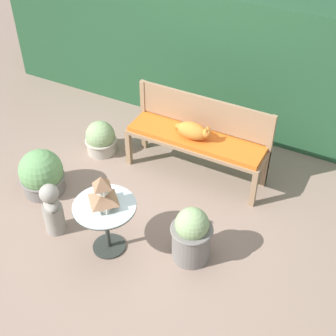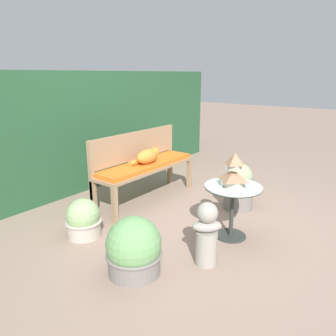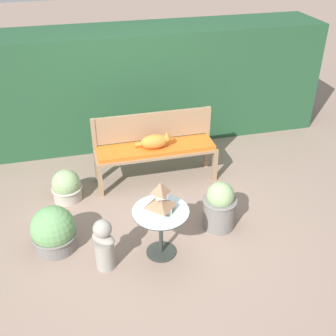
{
  "view_description": "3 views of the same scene",
  "coord_description": "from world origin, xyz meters",
  "px_view_note": "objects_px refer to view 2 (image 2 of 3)",
  "views": [
    {
      "loc": [
        1.95,
        -2.99,
        3.63
      ],
      "look_at": [
        0.31,
        0.14,
        0.69
      ],
      "focal_mm": 50.0,
      "sensor_mm": 36.0,
      "label": 1
    },
    {
      "loc": [
        -3.0,
        -1.92,
        1.71
      ],
      "look_at": [
        0.13,
        0.46,
        0.57
      ],
      "focal_mm": 35.0,
      "sensor_mm": 36.0,
      "label": 2
    },
    {
      "loc": [
        -0.79,
        -3.9,
        3.27
      ],
      "look_at": [
        0.25,
        0.25,
        0.61
      ],
      "focal_mm": 45.0,
      "sensor_mm": 36.0,
      "label": 3
    }
  ],
  "objects_px": {
    "potted_plant_hedge_corner": "(134,249)",
    "potted_plant_table_near": "(239,187)",
    "garden_bench": "(146,168)",
    "garden_bust": "(207,234)",
    "potted_plant_bench_right": "(83,219)",
    "pagoda_birdhouse": "(234,172)",
    "patio_table": "(233,197)",
    "cat": "(147,156)"
  },
  "relations": [
    {
      "from": "garden_bench",
      "to": "garden_bust",
      "type": "distance_m",
      "value": 1.74
    },
    {
      "from": "cat",
      "to": "potted_plant_bench_right",
      "type": "bearing_deg",
      "value": -173.78
    },
    {
      "from": "garden_bench",
      "to": "potted_plant_bench_right",
      "type": "distance_m",
      "value": 1.26
    },
    {
      "from": "potted_plant_hedge_corner",
      "to": "potted_plant_table_near",
      "type": "distance_m",
      "value": 1.9
    },
    {
      "from": "garden_bench",
      "to": "potted_plant_bench_right",
      "type": "height_order",
      "value": "garden_bench"
    },
    {
      "from": "cat",
      "to": "garden_bust",
      "type": "bearing_deg",
      "value": -119.94
    },
    {
      "from": "patio_table",
      "to": "potted_plant_bench_right",
      "type": "xyz_separation_m",
      "value": [
        -0.95,
        1.28,
        -0.26
      ]
    },
    {
      "from": "potted_plant_hedge_corner",
      "to": "patio_table",
      "type": "bearing_deg",
      "value": -18.48
    },
    {
      "from": "garden_bust",
      "to": "potted_plant_hedge_corner",
      "type": "relative_size",
      "value": 1.16
    },
    {
      "from": "pagoda_birdhouse",
      "to": "garden_bust",
      "type": "xyz_separation_m",
      "value": [
        -0.62,
        -0.06,
        -0.43
      ]
    },
    {
      "from": "patio_table",
      "to": "potted_plant_hedge_corner",
      "type": "distance_m",
      "value": 1.21
    },
    {
      "from": "potted_plant_hedge_corner",
      "to": "potted_plant_bench_right",
      "type": "distance_m",
      "value": 0.92
    },
    {
      "from": "garden_bench",
      "to": "patio_table",
      "type": "distance_m",
      "value": 1.46
    },
    {
      "from": "garden_bench",
      "to": "potted_plant_hedge_corner",
      "type": "distance_m",
      "value": 1.77
    },
    {
      "from": "garden_bust",
      "to": "potted_plant_hedge_corner",
      "type": "distance_m",
      "value": 0.67
    },
    {
      "from": "cat",
      "to": "pagoda_birdhouse",
      "type": "xyz_separation_m",
      "value": [
        -0.25,
        -1.4,
        0.09
      ]
    },
    {
      "from": "cat",
      "to": "potted_plant_table_near",
      "type": "distance_m",
      "value": 1.28
    },
    {
      "from": "patio_table",
      "to": "pagoda_birdhouse",
      "type": "xyz_separation_m",
      "value": [
        0.0,
        0.0,
        0.28
      ]
    },
    {
      "from": "potted_plant_hedge_corner",
      "to": "potted_plant_table_near",
      "type": "bearing_deg",
      "value": -2.75
    },
    {
      "from": "potted_plant_hedge_corner",
      "to": "potted_plant_table_near",
      "type": "height_order",
      "value": "potted_plant_table_near"
    },
    {
      "from": "garden_bench",
      "to": "potted_plant_table_near",
      "type": "height_order",
      "value": "potted_plant_table_near"
    },
    {
      "from": "garden_bench",
      "to": "cat",
      "type": "distance_m",
      "value": 0.18
    },
    {
      "from": "pagoda_birdhouse",
      "to": "potted_plant_hedge_corner",
      "type": "distance_m",
      "value": 1.29
    },
    {
      "from": "cat",
      "to": "potted_plant_bench_right",
      "type": "height_order",
      "value": "cat"
    },
    {
      "from": "garden_bench",
      "to": "cat",
      "type": "bearing_deg",
      "value": -119.77
    },
    {
      "from": "garden_bench",
      "to": "cat",
      "type": "xyz_separation_m",
      "value": [
        -0.02,
        -0.04,
        0.17
      ]
    },
    {
      "from": "cat",
      "to": "potted_plant_hedge_corner",
      "type": "relative_size",
      "value": 0.89
    },
    {
      "from": "cat",
      "to": "patio_table",
      "type": "xyz_separation_m",
      "value": [
        -0.25,
        -1.4,
        -0.18
      ]
    },
    {
      "from": "potted_plant_table_near",
      "to": "patio_table",
      "type": "bearing_deg",
      "value": -159.73
    },
    {
      "from": "potted_plant_hedge_corner",
      "to": "pagoda_birdhouse",
      "type": "bearing_deg",
      "value": -18.48
    },
    {
      "from": "potted_plant_hedge_corner",
      "to": "potted_plant_bench_right",
      "type": "height_order",
      "value": "potted_plant_hedge_corner"
    },
    {
      "from": "pagoda_birdhouse",
      "to": "potted_plant_table_near",
      "type": "height_order",
      "value": "pagoda_birdhouse"
    },
    {
      "from": "garden_bust",
      "to": "garden_bench",
      "type": "bearing_deg",
      "value": 105.32
    },
    {
      "from": "potted_plant_hedge_corner",
      "to": "garden_bench",
      "type": "bearing_deg",
      "value": 37.13
    },
    {
      "from": "pagoda_birdhouse",
      "to": "potted_plant_bench_right",
      "type": "relative_size",
      "value": 0.83
    },
    {
      "from": "cat",
      "to": "patio_table",
      "type": "relative_size",
      "value": 0.78
    },
    {
      "from": "cat",
      "to": "potted_plant_table_near",
      "type": "bearing_deg",
      "value": -63.81
    },
    {
      "from": "potted_plant_hedge_corner",
      "to": "potted_plant_table_near",
      "type": "xyz_separation_m",
      "value": [
        1.9,
        -0.09,
        0.06
      ]
    },
    {
      "from": "cat",
      "to": "garden_bust",
      "type": "xyz_separation_m",
      "value": [
        -0.87,
        -1.45,
        -0.34
      ]
    },
    {
      "from": "potted_plant_hedge_corner",
      "to": "potted_plant_bench_right",
      "type": "xyz_separation_m",
      "value": [
        0.17,
        0.91,
        -0.04
      ]
    },
    {
      "from": "garden_bust",
      "to": "potted_plant_hedge_corner",
      "type": "height_order",
      "value": "garden_bust"
    },
    {
      "from": "potted_plant_bench_right",
      "to": "garden_bench",
      "type": "bearing_deg",
      "value": 7.01
    }
  ]
}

